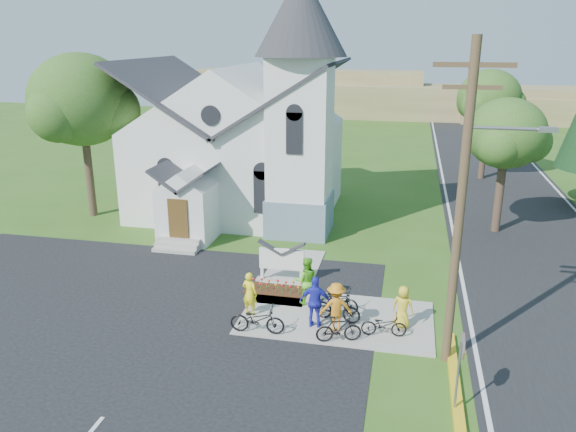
% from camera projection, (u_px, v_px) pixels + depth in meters
% --- Properties ---
extents(ground, '(120.00, 120.00, 0.00)m').
position_uv_depth(ground, '(294.00, 321.00, 20.56)').
color(ground, '#325B1A').
rests_on(ground, ground).
extents(parking_lot, '(20.00, 16.00, 0.02)m').
position_uv_depth(parking_lot, '(92.00, 327.00, 20.11)').
color(parking_lot, black).
rests_on(parking_lot, ground).
extents(road, '(8.00, 90.00, 0.02)m').
position_uv_depth(road, '(515.00, 216.00, 32.49)').
color(road, black).
rests_on(road, ground).
extents(sidewalk, '(7.00, 4.00, 0.05)m').
position_uv_depth(sidewalk, '(337.00, 318.00, 20.72)').
color(sidewalk, gray).
rests_on(sidewalk, ground).
extents(church, '(12.35, 12.00, 13.00)m').
position_uv_depth(church, '(244.00, 123.00, 31.68)').
color(church, silver).
rests_on(church, ground).
extents(church_sign, '(2.20, 0.40, 1.70)m').
position_uv_depth(church_sign, '(282.00, 260.00, 23.47)').
color(church_sign, gray).
rests_on(church_sign, ground).
extents(flower_bed, '(2.60, 1.10, 0.07)m').
position_uv_depth(flower_bed, '(277.00, 290.00, 22.93)').
color(flower_bed, '#3B1F10').
rests_on(flower_bed, ground).
extents(utility_pole, '(3.45, 0.28, 10.00)m').
position_uv_depth(utility_pole, '(463.00, 199.00, 16.43)').
color(utility_pole, '#473523').
rests_on(utility_pole, ground).
extents(stop_sign, '(0.11, 0.76, 2.48)m').
position_uv_depth(stop_sign, '(461.00, 356.00, 15.01)').
color(stop_sign, gray).
rests_on(stop_sign, ground).
extents(tree_lot_corner, '(5.60, 5.60, 9.15)m').
position_uv_depth(tree_lot_corner, '(81.00, 100.00, 30.68)').
color(tree_lot_corner, '#3C2A21').
rests_on(tree_lot_corner, ground).
extents(tree_road_near, '(4.00, 4.00, 7.05)m').
position_uv_depth(tree_road_near, '(506.00, 134.00, 28.41)').
color(tree_road_near, '#3C2A21').
rests_on(tree_road_near, ground).
extents(tree_road_mid, '(4.40, 4.40, 7.80)m').
position_uv_depth(tree_road_mid, '(489.00, 98.00, 39.30)').
color(tree_road_mid, '#3C2A21').
rests_on(tree_road_mid, ground).
extents(distant_hills, '(61.00, 10.00, 5.60)m').
position_uv_depth(distant_hills, '(409.00, 100.00, 71.62)').
color(distant_hills, olive).
rests_on(distant_hills, ground).
extents(cyclist_0, '(0.69, 0.55, 1.67)m').
position_uv_depth(cyclist_0, '(250.00, 293.00, 20.72)').
color(cyclist_0, yellow).
rests_on(cyclist_0, sidewalk).
extents(bike_0, '(1.96, 0.78, 1.01)m').
position_uv_depth(bike_0, '(257.00, 319.00, 19.49)').
color(bike_0, black).
rests_on(bike_0, sidewalk).
extents(cyclist_1, '(1.04, 0.88, 1.89)m').
position_uv_depth(cyclist_1, '(306.00, 281.00, 21.53)').
color(cyclist_1, '#5DC424').
rests_on(cyclist_1, sidewalk).
extents(bike_1, '(1.81, 0.83, 1.05)m').
position_uv_depth(bike_1, '(337.00, 308.00, 20.29)').
color(bike_1, black).
rests_on(bike_1, sidewalk).
extents(cyclist_2, '(1.13, 0.49, 1.91)m').
position_uv_depth(cyclist_2, '(315.00, 302.00, 19.78)').
color(cyclist_2, '#262BC2').
rests_on(cyclist_2, sidewalk).
extents(bike_2, '(1.86, 1.09, 0.93)m').
position_uv_depth(bike_2, '(337.00, 299.00, 21.11)').
color(bike_2, black).
rests_on(bike_2, sidewalk).
extents(cyclist_3, '(1.30, 0.96, 1.79)m').
position_uv_depth(cyclist_3, '(336.00, 307.00, 19.53)').
color(cyclist_3, orange).
rests_on(cyclist_3, sidewalk).
extents(bike_3, '(1.63, 0.89, 0.94)m').
position_uv_depth(bike_3, '(339.00, 329.00, 18.93)').
color(bike_3, black).
rests_on(bike_3, sidewalk).
extents(cyclist_4, '(0.88, 0.69, 1.57)m').
position_uv_depth(cyclist_4, '(403.00, 307.00, 19.81)').
color(cyclist_4, gold).
rests_on(cyclist_4, sidewalk).
extents(bike_4, '(1.61, 0.71, 0.82)m').
position_uv_depth(bike_4, '(384.00, 325.00, 19.32)').
color(bike_4, black).
rests_on(bike_4, sidewalk).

